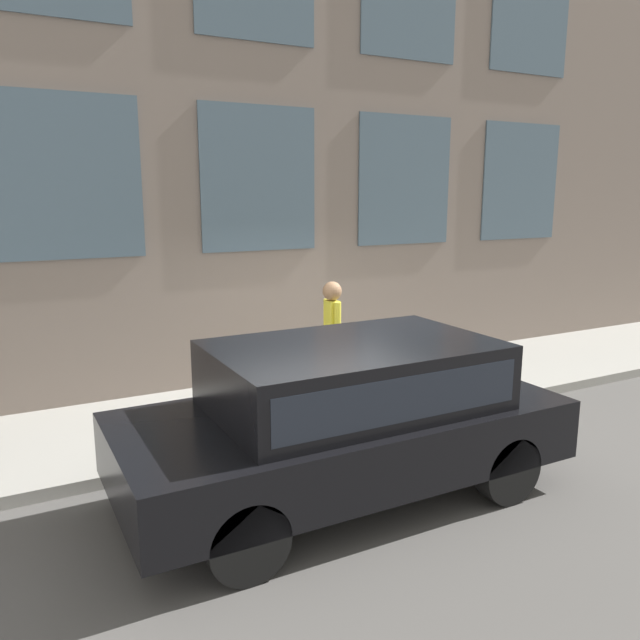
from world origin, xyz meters
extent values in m
plane|color=#514F4C|center=(0.00, 0.00, 0.00)|extent=(80.00, 80.00, 0.00)
cube|color=#9E9B93|center=(1.22, 0.00, 0.07)|extent=(2.44, 60.00, 0.14)
cube|color=gray|center=(2.59, 0.00, 4.53)|extent=(0.30, 40.00, 9.07)
cube|color=#4C6070|center=(2.42, -5.18, 3.15)|extent=(0.03, 1.79, 2.08)
cube|color=#4C6070|center=(2.42, -2.59, 3.15)|extent=(0.03, 1.79, 2.08)
cube|color=#4C6070|center=(2.42, 0.00, 3.15)|extent=(0.03, 1.79, 2.08)
cube|color=#4C6070|center=(2.42, 2.59, 3.15)|extent=(0.03, 1.79, 2.08)
cube|color=#4C6070|center=(2.42, -5.18, 6.06)|extent=(0.03, 1.79, 2.08)
cylinder|color=gold|center=(0.51, 0.20, 0.16)|extent=(0.38, 0.38, 0.04)
cylinder|color=gold|center=(0.51, 0.20, 0.45)|extent=(0.28, 0.28, 0.62)
sphere|color=#A4891E|center=(0.51, 0.20, 0.76)|extent=(0.29, 0.29, 0.29)
cylinder|color=black|center=(0.51, 0.20, 0.85)|extent=(0.10, 0.10, 0.12)
cylinder|color=gold|center=(0.51, 0.01, 0.52)|extent=(0.09, 0.10, 0.09)
cylinder|color=gold|center=(0.51, 0.39, 0.52)|extent=(0.09, 0.10, 0.09)
cylinder|color=#232328|center=(1.01, -0.48, 0.53)|extent=(0.11, 0.11, 0.79)
cylinder|color=#232328|center=(1.17, -0.48, 0.53)|extent=(0.11, 0.11, 0.79)
cube|color=yellow|center=(1.09, -0.48, 1.22)|extent=(0.21, 0.15, 0.59)
cylinder|color=yellow|center=(0.94, -0.48, 1.24)|extent=(0.09, 0.09, 0.56)
cylinder|color=yellow|center=(1.24, -0.48, 1.24)|extent=(0.09, 0.09, 0.56)
sphere|color=#8C6647|center=(1.09, -0.48, 1.65)|extent=(0.26, 0.26, 0.26)
cylinder|color=black|center=(-2.08, 2.04, 0.34)|extent=(0.24, 0.67, 0.67)
cylinder|color=black|center=(-0.40, 2.04, 0.34)|extent=(0.24, 0.67, 0.67)
cylinder|color=black|center=(-2.08, -0.65, 0.34)|extent=(0.24, 0.67, 0.67)
cylinder|color=black|center=(-0.40, -0.65, 0.34)|extent=(0.24, 0.67, 0.67)
cube|color=black|center=(-1.24, 0.69, 0.63)|extent=(1.93, 4.33, 0.59)
cube|color=black|center=(-1.24, 0.58, 1.24)|extent=(1.70, 2.69, 0.62)
cube|color=#1E232D|center=(-1.24, 0.58, 1.24)|extent=(1.71, 2.47, 0.40)
camera|label=1|loc=(-6.19, 3.58, 2.95)|focal=35.00mm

